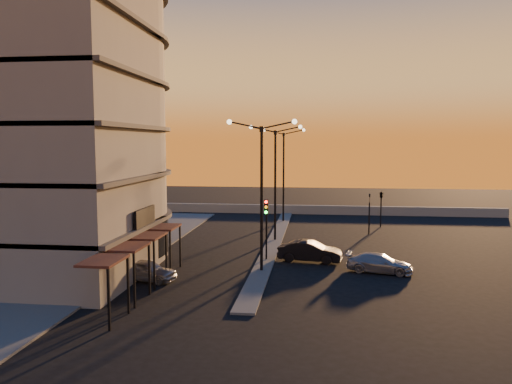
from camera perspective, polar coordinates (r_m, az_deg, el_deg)
The scene contains 14 objects.
ground at distance 31.69m, azimuth 0.63°, elevation -9.11°, with size 120.00×120.00×0.00m, color black.
sidewalk_west at distance 38.02m, azimuth -14.71°, elevation -6.71°, with size 5.00×40.00×0.12m, color #535351.
median at distance 41.39m, azimuth 2.18°, elevation -5.52°, with size 1.20×36.00×0.12m, color #535351.
parapet at distance 56.98m, azimuth 5.56°, elevation -2.02°, with size 44.00×0.50×1.00m, color slate.
building at distance 35.32m, azimuth -23.03°, elevation 11.44°, with size 14.35×17.08×25.00m.
streetlamp_near at distance 30.75m, azimuth 0.64°, elevation 1.02°, with size 4.32×0.32×9.51m.
streetlamp_mid at distance 40.68m, azimuth 2.21°, elevation 2.15°, with size 4.32×0.32×9.51m.
streetlamp_far at distance 50.64m, azimuth 3.17°, elevation 2.83°, with size 4.32×0.32×9.51m.
traffic_light_main at distance 33.90m, azimuth 1.18°, elevation -3.15°, with size 0.28×0.44×4.25m.
signal_east_a at distance 45.12m, azimuth 12.82°, elevation -2.32°, with size 0.13×0.16×3.60m.
signal_east_b at distance 49.09m, azimuth 14.12°, elevation -0.34°, with size 0.42×1.99×3.60m.
car_hatchback at distance 30.29m, azimuth -12.44°, elevation -8.72°, with size 1.47×3.65×1.24m, color #98999F.
car_sedan at distance 34.37m, azimuth 6.18°, elevation -6.76°, with size 1.50×4.30×1.42m, color black.
car_wagon at distance 32.37m, azimuth 13.93°, elevation -7.88°, with size 1.66×4.08×1.18m, color #919298.
Camera 1 is at (3.41, -30.46, 8.07)m, focal length 35.00 mm.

